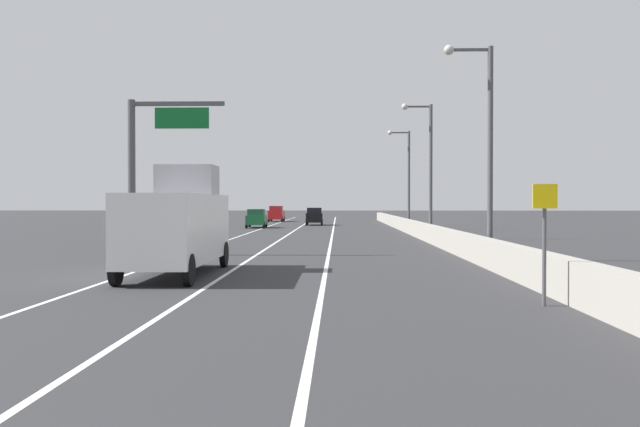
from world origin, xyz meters
TOP-DOWN VIEW (x-y plane):
  - ground_plane at (0.00, 64.00)m, footprint 320.00×320.00m
  - lane_stripe_left at (-5.50, 55.00)m, footprint 0.16×130.00m
  - lane_stripe_center at (-2.00, 55.00)m, footprint 0.16×130.00m
  - lane_stripe_right at (1.50, 55.00)m, footprint 0.16×130.00m
  - jersey_barrier_right at (7.93, 40.00)m, footprint 0.60×120.00m
  - overhead_sign_gantry at (-7.26, 30.67)m, footprint 4.68×0.36m
  - speed_advisory_sign at (7.03, 14.32)m, footprint 0.60×0.11m
  - lamp_post_right_second at (8.30, 27.76)m, footprint 2.14×0.44m
  - lamp_post_right_third at (8.10, 45.88)m, footprint 2.14×0.44m
  - lamp_post_right_fourth at (8.40, 64.00)m, footprint 2.14×0.44m
  - car_black_0 at (-0.71, 76.41)m, footprint 1.96×4.34m
  - car_green_1 at (-6.28, 67.91)m, footprint 2.07×4.37m
  - car_red_2 at (-6.30, 91.13)m, footprint 2.00×4.06m
  - box_truck at (-3.67, 21.53)m, footprint 2.48×7.88m

SIDE VIEW (x-z plane):
  - ground_plane at x=0.00m, z-range 0.00..0.00m
  - lane_stripe_left at x=-5.50m, z-range 0.00..0.00m
  - lane_stripe_center at x=-2.00m, z-range 0.00..0.00m
  - lane_stripe_right at x=1.50m, z-range 0.00..0.00m
  - jersey_barrier_right at x=7.93m, z-range 0.00..1.10m
  - car_green_1 at x=-6.28m, z-range 0.00..1.89m
  - car_black_0 at x=-0.71m, z-range 0.00..1.97m
  - car_red_2 at x=-6.30m, z-range -0.01..2.09m
  - speed_advisory_sign at x=7.03m, z-range 0.26..3.26m
  - box_truck at x=-3.67m, z-range -0.18..3.75m
  - overhead_sign_gantry at x=-7.26m, z-range 0.98..8.48m
  - lamp_post_right_second at x=8.30m, z-range 0.74..10.14m
  - lamp_post_right_third at x=8.10m, z-range 0.74..10.14m
  - lamp_post_right_fourth at x=8.40m, z-range 0.74..10.14m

